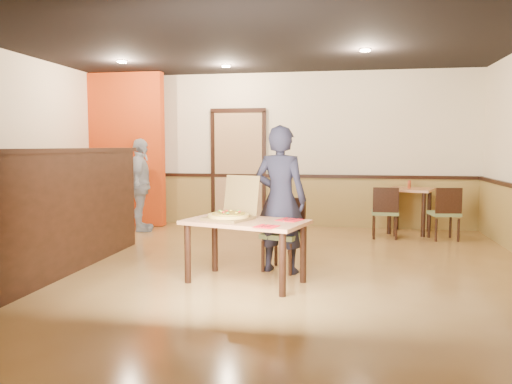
% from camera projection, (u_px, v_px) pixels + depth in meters
% --- Properties ---
extents(floor, '(7.00, 7.00, 0.00)m').
position_uv_depth(floor, '(244.00, 271.00, 5.87)').
color(floor, '#AE7F43').
rests_on(floor, ground).
extents(ceiling, '(7.00, 7.00, 0.00)m').
position_uv_depth(ceiling, '(244.00, 27.00, 5.61)').
color(ceiling, black).
rests_on(ceiling, wall_back).
extents(wall_back, '(7.00, 0.00, 7.00)m').
position_uv_depth(wall_back, '(281.00, 150.00, 9.17)').
color(wall_back, '#F4E4BF').
rests_on(wall_back, floor).
extents(wainscot_back, '(7.00, 0.04, 0.90)m').
position_uv_depth(wainscot_back, '(281.00, 201.00, 9.23)').
color(wainscot_back, olive).
rests_on(wainscot_back, floor).
extents(chair_rail_back, '(7.00, 0.06, 0.06)m').
position_uv_depth(chair_rail_back, '(281.00, 176.00, 9.16)').
color(chair_rail_back, black).
rests_on(chair_rail_back, wall_back).
extents(back_door, '(0.90, 0.06, 2.10)m').
position_uv_depth(back_door, '(238.00, 168.00, 9.30)').
color(back_door, tan).
rests_on(back_door, wall_back).
extents(booth_partition, '(0.20, 3.10, 1.44)m').
position_uv_depth(booth_partition, '(77.00, 208.00, 5.95)').
color(booth_partition, black).
rests_on(booth_partition, floor).
extents(red_accent_panel, '(1.60, 0.20, 2.78)m').
position_uv_depth(red_accent_panel, '(122.00, 150.00, 9.18)').
color(red_accent_panel, '#B9370D').
rests_on(red_accent_panel, floor).
extents(spot_a, '(0.14, 0.14, 0.02)m').
position_uv_depth(spot_a, '(122.00, 62.00, 7.77)').
color(spot_a, '#FFD8B2').
rests_on(spot_a, ceiling).
extents(spot_b, '(0.14, 0.14, 0.02)m').
position_uv_depth(spot_b, '(226.00, 66.00, 8.20)').
color(spot_b, '#FFD8B2').
rests_on(spot_b, ceiling).
extents(spot_c, '(0.14, 0.14, 0.02)m').
position_uv_depth(spot_c, '(365.00, 50.00, 6.84)').
color(spot_c, '#FFD8B2').
rests_on(spot_c, ceiling).
extents(main_table, '(1.42, 1.05, 0.68)m').
position_uv_depth(main_table, '(245.00, 230.00, 5.34)').
color(main_table, tan).
rests_on(main_table, floor).
extents(diner_chair, '(0.53, 0.53, 0.85)m').
position_uv_depth(diner_chair, '(285.00, 231.00, 5.93)').
color(diner_chair, '#606E40').
rests_on(diner_chair, floor).
extents(side_chair_left, '(0.42, 0.42, 0.83)m').
position_uv_depth(side_chair_left, '(385.00, 210.00, 7.91)').
color(side_chair_left, '#606E40').
rests_on(side_chair_left, floor).
extents(side_chair_right, '(0.47, 0.47, 0.84)m').
position_uv_depth(side_chair_right, '(445.00, 211.00, 7.75)').
color(side_chair_right, '#606E40').
rests_on(side_chair_right, floor).
extents(side_table, '(0.90, 0.90, 0.76)m').
position_uv_depth(side_table, '(410.00, 199.00, 8.41)').
color(side_table, tan).
rests_on(side_table, floor).
extents(diner, '(0.70, 0.53, 1.71)m').
position_uv_depth(diner, '(280.00, 200.00, 5.77)').
color(diner, black).
rests_on(diner, floor).
extents(passerby, '(0.64, 1.01, 1.60)m').
position_uv_depth(passerby, '(141.00, 185.00, 8.58)').
color(passerby, '#9899A1').
rests_on(passerby, floor).
extents(pizza_box, '(0.60, 0.64, 0.46)m').
position_uv_depth(pizza_box, '(231.00, 214.00, 5.40)').
color(pizza_box, brown).
rests_on(pizza_box, main_table).
extents(pizza, '(0.52, 0.52, 0.03)m').
position_uv_depth(pizza, '(228.00, 215.00, 5.36)').
color(pizza, gold).
rests_on(pizza, pizza_box).
extents(napkin_near, '(0.26, 0.26, 0.01)m').
position_uv_depth(napkin_near, '(267.00, 226.00, 4.91)').
color(napkin_near, red).
rests_on(napkin_near, main_table).
extents(napkin_far, '(0.31, 0.31, 0.01)m').
position_uv_depth(napkin_far, '(290.00, 220.00, 5.34)').
color(napkin_far, red).
rests_on(napkin_far, main_table).
extents(condiment, '(0.05, 0.05, 0.14)m').
position_uv_depth(condiment, '(409.00, 184.00, 8.36)').
color(condiment, '#98391B').
rests_on(condiment, side_table).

